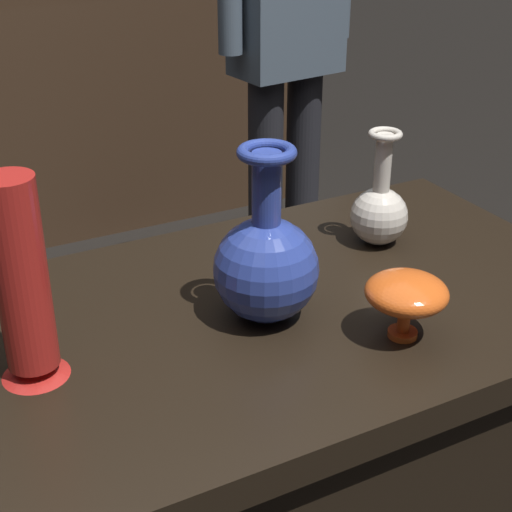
# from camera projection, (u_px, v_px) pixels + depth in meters

# --- Properties ---
(display_plinth) EXTENTS (1.20, 0.64, 0.80)m
(display_plinth) POSITION_uv_depth(u_px,v_px,m) (248.00, 502.00, 1.38)
(display_plinth) COLOR black
(display_plinth) RESTS_ON ground_plane
(vase_centerpiece) EXTENTS (0.16, 0.16, 0.27)m
(vase_centerpiece) POSITION_uv_depth(u_px,v_px,m) (266.00, 263.00, 1.15)
(vase_centerpiece) COLOR #2D429E
(vase_centerpiece) RESTS_ON display_plinth
(vase_tall_behind) EXTENTS (0.10, 0.10, 0.21)m
(vase_tall_behind) POSITION_uv_depth(u_px,v_px,m) (379.00, 210.00, 1.39)
(vase_tall_behind) COLOR silver
(vase_tall_behind) RESTS_ON display_plinth
(vase_left_accent) EXTENTS (0.09, 0.09, 0.29)m
(vase_left_accent) POSITION_uv_depth(u_px,v_px,m) (23.00, 287.00, 0.99)
(vase_left_accent) COLOR red
(vase_left_accent) RESTS_ON display_plinth
(vase_right_accent) EXTENTS (0.12, 0.12, 0.10)m
(vase_right_accent) POSITION_uv_depth(u_px,v_px,m) (406.00, 294.00, 1.11)
(vase_right_accent) COLOR #E55B1E
(vase_right_accent) RESTS_ON display_plinth
(visitor_near_right) EXTENTS (0.47, 0.22, 1.71)m
(visitor_near_right) POSITION_uv_depth(u_px,v_px,m) (287.00, 16.00, 2.28)
(visitor_near_right) COLOR #232328
(visitor_near_right) RESTS_ON ground_plane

